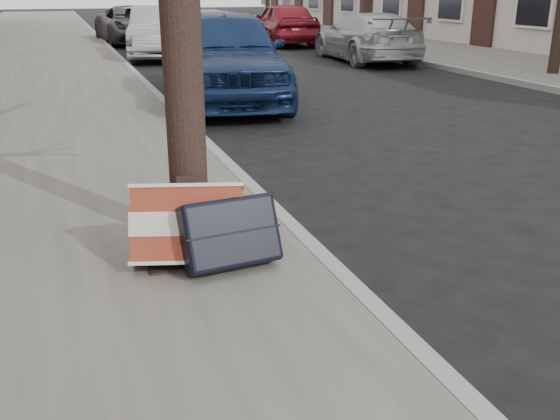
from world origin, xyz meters
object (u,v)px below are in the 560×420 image
object	(u,v)px
suitcase_red	(188,225)
car_near_front	(225,55)
suitcase_navy	(230,232)
car_near_mid	(160,32)

from	to	relation	value
suitcase_red	car_near_front	distance (m)	6.97
suitcase_red	suitcase_navy	size ratio (longest dim) A/B	1.14
suitcase_navy	car_near_mid	bearing A→B (deg)	76.43
suitcase_navy	car_near_front	size ratio (longest dim) A/B	0.14
car_near_front	car_near_mid	xyz separation A→B (m)	(0.10, 7.38, -0.09)
suitcase_red	car_near_mid	bearing A→B (deg)	97.98
suitcase_red	car_near_mid	distance (m)	14.21
car_near_mid	suitcase_red	bearing A→B (deg)	-86.39
car_near_front	car_near_mid	bearing A→B (deg)	98.67
suitcase_red	car_near_front	bearing A→B (deg)	89.82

